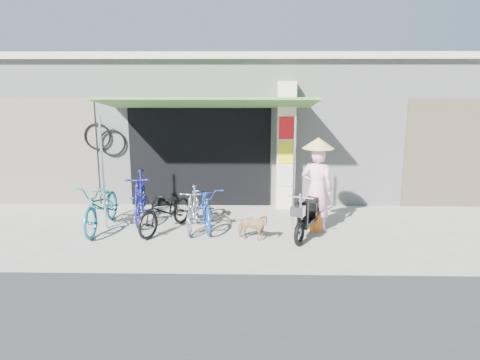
{
  "coord_description": "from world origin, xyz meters",
  "views": [
    {
      "loc": [
        0.0,
        -8.52,
        3.19
      ],
      "look_at": [
        -0.2,
        1.0,
        1.0
      ],
      "focal_mm": 35.0,
      "sensor_mm": 36.0,
      "label": 1
    }
  ],
  "objects_px": {
    "bike_silver": "(193,208)",
    "nun": "(317,186)",
    "street_dog": "(252,227)",
    "bike_teal": "(102,206)",
    "bike_black": "(166,210)",
    "bike_blue": "(140,197)",
    "moped": "(309,214)",
    "bike_navy": "(207,206)"
  },
  "relations": [
    {
      "from": "moped",
      "to": "nun",
      "type": "xyz_separation_m",
      "value": [
        0.17,
        0.34,
        0.51
      ]
    },
    {
      "from": "bike_silver",
      "to": "nun",
      "type": "distance_m",
      "value": 2.59
    },
    {
      "from": "bike_silver",
      "to": "nun",
      "type": "xyz_separation_m",
      "value": [
        2.54,
        0.02,
        0.49
      ]
    },
    {
      "from": "bike_teal",
      "to": "bike_silver",
      "type": "xyz_separation_m",
      "value": [
        1.89,
        0.02,
        -0.05
      ]
    },
    {
      "from": "moped",
      "to": "nun",
      "type": "bearing_deg",
      "value": 86.65
    },
    {
      "from": "bike_blue",
      "to": "nun",
      "type": "relative_size",
      "value": 0.94
    },
    {
      "from": "moped",
      "to": "bike_teal",
      "type": "bearing_deg",
      "value": -160.25
    },
    {
      "from": "bike_black",
      "to": "street_dog",
      "type": "xyz_separation_m",
      "value": [
        1.77,
        -0.51,
        -0.17
      ]
    },
    {
      "from": "bike_black",
      "to": "nun",
      "type": "bearing_deg",
      "value": 30.14
    },
    {
      "from": "bike_teal",
      "to": "bike_navy",
      "type": "bearing_deg",
      "value": 7.25
    },
    {
      "from": "bike_navy",
      "to": "street_dog",
      "type": "bearing_deg",
      "value": -50.3
    },
    {
      "from": "street_dog",
      "to": "moped",
      "type": "relative_size",
      "value": 0.4
    },
    {
      "from": "bike_blue",
      "to": "street_dog",
      "type": "relative_size",
      "value": 2.83
    },
    {
      "from": "bike_navy",
      "to": "moped",
      "type": "relative_size",
      "value": 1.11
    },
    {
      "from": "bike_black",
      "to": "street_dog",
      "type": "distance_m",
      "value": 1.85
    },
    {
      "from": "bike_blue",
      "to": "bike_teal",
      "type": "bearing_deg",
      "value": -146.66
    },
    {
      "from": "street_dog",
      "to": "moped",
      "type": "xyz_separation_m",
      "value": [
        1.14,
        0.33,
        0.16
      ]
    },
    {
      "from": "bike_blue",
      "to": "nun",
      "type": "bearing_deg",
      "value": -14.74
    },
    {
      "from": "bike_black",
      "to": "bike_blue",
      "type": "bearing_deg",
      "value": 162.52
    },
    {
      "from": "bike_teal",
      "to": "bike_navy",
      "type": "relative_size",
      "value": 1.09
    },
    {
      "from": "bike_black",
      "to": "bike_silver",
      "type": "bearing_deg",
      "value": 40.94
    },
    {
      "from": "bike_black",
      "to": "street_dog",
      "type": "height_order",
      "value": "bike_black"
    },
    {
      "from": "bike_black",
      "to": "nun",
      "type": "distance_m",
      "value": 3.12
    },
    {
      "from": "bike_black",
      "to": "street_dog",
      "type": "relative_size",
      "value": 2.64
    },
    {
      "from": "bike_blue",
      "to": "bike_black",
      "type": "height_order",
      "value": "bike_blue"
    },
    {
      "from": "street_dog",
      "to": "moped",
      "type": "distance_m",
      "value": 1.2
    },
    {
      "from": "bike_navy",
      "to": "nun",
      "type": "distance_m",
      "value": 2.33
    },
    {
      "from": "bike_black",
      "to": "bike_navy",
      "type": "relative_size",
      "value": 0.97
    },
    {
      "from": "bike_teal",
      "to": "street_dog",
      "type": "distance_m",
      "value": 3.19
    },
    {
      "from": "bike_teal",
      "to": "bike_black",
      "type": "height_order",
      "value": "bike_teal"
    },
    {
      "from": "street_dog",
      "to": "bike_teal",
      "type": "bearing_deg",
      "value": 97.01
    },
    {
      "from": "bike_teal",
      "to": "street_dog",
      "type": "xyz_separation_m",
      "value": [
        3.12,
        -0.62,
        -0.23
      ]
    },
    {
      "from": "bike_navy",
      "to": "nun",
      "type": "bearing_deg",
      "value": -13.71
    },
    {
      "from": "nun",
      "to": "bike_teal",
      "type": "bearing_deg",
      "value": 17.12
    },
    {
      "from": "bike_navy",
      "to": "street_dog",
      "type": "xyz_separation_m",
      "value": [
        0.97,
        -0.83,
        -0.19
      ]
    },
    {
      "from": "bike_blue",
      "to": "nun",
      "type": "height_order",
      "value": "nun"
    },
    {
      "from": "street_dog",
      "to": "nun",
      "type": "height_order",
      "value": "nun"
    },
    {
      "from": "bike_blue",
      "to": "bike_silver",
      "type": "bearing_deg",
      "value": -30.92
    },
    {
      "from": "bike_teal",
      "to": "bike_blue",
      "type": "distance_m",
      "value": 0.88
    },
    {
      "from": "bike_teal",
      "to": "street_dog",
      "type": "bearing_deg",
      "value": -9.4
    },
    {
      "from": "bike_silver",
      "to": "bike_navy",
      "type": "xyz_separation_m",
      "value": [
        0.26,
        0.18,
        0.01
      ]
    },
    {
      "from": "bike_black",
      "to": "bike_silver",
      "type": "xyz_separation_m",
      "value": [
        0.54,
        0.13,
        0.01
      ]
    }
  ]
}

